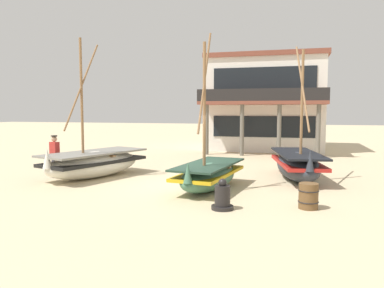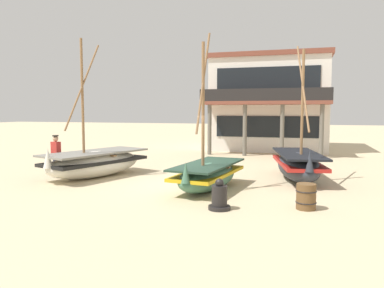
{
  "view_description": "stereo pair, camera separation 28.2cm",
  "coord_description": "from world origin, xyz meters",
  "px_view_note": "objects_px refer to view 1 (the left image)",
  "views": [
    {
      "loc": [
        3.75,
        -12.51,
        2.67
      ],
      "look_at": [
        0.0,
        1.0,
        1.4
      ],
      "focal_mm": 34.96,
      "sensor_mm": 36.0,
      "label": 1
    },
    {
      "loc": [
        4.02,
        -12.43,
        2.67
      ],
      "look_at": [
        0.0,
        1.0,
        1.4
      ],
      "focal_mm": 34.96,
      "sensor_mm": 36.0,
      "label": 2
    }
  ],
  "objects_px": {
    "harbor_building_main": "(267,103)",
    "fishing_boat_far_right": "(209,175)",
    "capstan_winch": "(222,197)",
    "wooden_barrel": "(308,196)",
    "fishing_boat_centre_large": "(94,163)",
    "fishing_boat_near_left": "(298,164)",
    "fisherman_by_hull": "(55,157)"
  },
  "relations": [
    {
      "from": "harbor_building_main",
      "to": "fishing_boat_far_right",
      "type": "bearing_deg",
      "value": -93.17
    },
    {
      "from": "fishing_boat_near_left",
      "to": "fishing_boat_far_right",
      "type": "height_order",
      "value": "fishing_boat_far_right"
    },
    {
      "from": "fishing_boat_far_right",
      "to": "capstan_winch",
      "type": "bearing_deg",
      "value": -68.88
    },
    {
      "from": "capstan_winch",
      "to": "harbor_building_main",
      "type": "distance_m",
      "value": 17.35
    },
    {
      "from": "fishing_boat_centre_large",
      "to": "capstan_winch",
      "type": "distance_m",
      "value": 6.78
    },
    {
      "from": "fishing_boat_centre_large",
      "to": "harbor_building_main",
      "type": "height_order",
      "value": "harbor_building_main"
    },
    {
      "from": "fishing_boat_far_right",
      "to": "wooden_barrel",
      "type": "height_order",
      "value": "fishing_boat_far_right"
    },
    {
      "from": "fishing_boat_near_left",
      "to": "fisherman_by_hull",
      "type": "xyz_separation_m",
      "value": [
        -9.28,
        -2.13,
        0.24
      ]
    },
    {
      "from": "fishing_boat_far_right",
      "to": "capstan_winch",
      "type": "xyz_separation_m",
      "value": [
        0.93,
        -2.4,
        -0.18
      ]
    },
    {
      "from": "fishing_boat_far_right",
      "to": "harbor_building_main",
      "type": "height_order",
      "value": "harbor_building_main"
    },
    {
      "from": "fishing_boat_near_left",
      "to": "fisherman_by_hull",
      "type": "distance_m",
      "value": 9.52
    },
    {
      "from": "fishing_boat_near_left",
      "to": "fishing_boat_centre_large",
      "type": "height_order",
      "value": "fishing_boat_centre_large"
    },
    {
      "from": "fishing_boat_near_left",
      "to": "fishing_boat_centre_large",
      "type": "bearing_deg",
      "value": -168.08
    },
    {
      "from": "fishing_boat_near_left",
      "to": "capstan_winch",
      "type": "xyz_separation_m",
      "value": [
        -1.96,
        -5.07,
        -0.27
      ]
    },
    {
      "from": "fishing_boat_near_left",
      "to": "harbor_building_main",
      "type": "bearing_deg",
      "value": 99.78
    },
    {
      "from": "wooden_barrel",
      "to": "fishing_boat_near_left",
      "type": "bearing_deg",
      "value": 93.57
    },
    {
      "from": "fisherman_by_hull",
      "to": "wooden_barrel",
      "type": "bearing_deg",
      "value": -13.26
    },
    {
      "from": "fishing_boat_far_right",
      "to": "wooden_barrel",
      "type": "xyz_separation_m",
      "value": [
        3.16,
        -1.71,
        -0.16
      ]
    },
    {
      "from": "fishing_boat_near_left",
      "to": "capstan_winch",
      "type": "distance_m",
      "value": 5.44
    },
    {
      "from": "capstan_winch",
      "to": "fishing_boat_centre_large",
      "type": "bearing_deg",
      "value": 149.72
    },
    {
      "from": "capstan_winch",
      "to": "wooden_barrel",
      "type": "relative_size",
      "value": 1.2
    },
    {
      "from": "capstan_winch",
      "to": "harbor_building_main",
      "type": "bearing_deg",
      "value": 90.37
    },
    {
      "from": "capstan_winch",
      "to": "wooden_barrel",
      "type": "bearing_deg",
      "value": 17.16
    },
    {
      "from": "fishing_boat_near_left",
      "to": "fisherman_by_hull",
      "type": "bearing_deg",
      "value": -167.1
    },
    {
      "from": "fishing_boat_far_right",
      "to": "wooden_barrel",
      "type": "bearing_deg",
      "value": -28.36
    },
    {
      "from": "fisherman_by_hull",
      "to": "harbor_building_main",
      "type": "distance_m",
      "value": 16.06
    },
    {
      "from": "capstan_winch",
      "to": "fishing_boat_near_left",
      "type": "bearing_deg",
      "value": 68.82
    },
    {
      "from": "wooden_barrel",
      "to": "harbor_building_main",
      "type": "xyz_separation_m",
      "value": [
        -2.35,
        16.42,
        2.81
      ]
    },
    {
      "from": "wooden_barrel",
      "to": "harbor_building_main",
      "type": "relative_size",
      "value": 0.08
    },
    {
      "from": "fishing_boat_far_right",
      "to": "wooden_barrel",
      "type": "relative_size",
      "value": 7.43
    },
    {
      "from": "fishing_boat_centre_large",
      "to": "fisherman_by_hull",
      "type": "bearing_deg",
      "value": -162.01
    },
    {
      "from": "wooden_barrel",
      "to": "harbor_building_main",
      "type": "distance_m",
      "value": 16.82
    }
  ]
}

